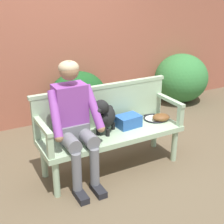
# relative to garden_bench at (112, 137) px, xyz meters

# --- Properties ---
(ground_plane) EXTENTS (40.00, 40.00, 0.00)m
(ground_plane) POSITION_rel_garden_bench_xyz_m (0.00, 0.00, -0.41)
(ground_plane) COLOR brown
(brick_garden_fence) EXTENTS (8.00, 0.30, 2.21)m
(brick_garden_fence) POSITION_rel_garden_bench_xyz_m (0.00, 1.83, 0.69)
(brick_garden_fence) COLOR #9E5642
(brick_garden_fence) RESTS_ON ground
(hedge_bush_far_left) EXTENTS (0.99, 0.95, 0.89)m
(hedge_bush_far_left) POSITION_rel_garden_bench_xyz_m (2.23, 1.45, 0.03)
(hedge_bush_far_left) COLOR #337538
(hedge_bush_far_left) RESTS_ON ground
(hedge_bush_far_right) EXTENTS (0.94, 0.64, 0.82)m
(hedge_bush_far_right) POSITION_rel_garden_bench_xyz_m (0.18, 1.46, -0.00)
(hedge_bush_far_right) COLOR #194C1E
(hedge_bush_far_right) RESTS_ON ground
(garden_bench) EXTENTS (1.68, 0.54, 0.47)m
(garden_bench) POSITION_rel_garden_bench_xyz_m (0.00, 0.00, 0.00)
(garden_bench) COLOR #9EB793
(garden_bench) RESTS_ON ground
(bench_backrest) EXTENTS (1.72, 0.06, 0.50)m
(bench_backrest) POSITION_rel_garden_bench_xyz_m (0.00, 0.24, 0.31)
(bench_backrest) COLOR #9EB793
(bench_backrest) RESTS_ON garden_bench
(bench_armrest_left_end) EXTENTS (0.06, 0.54, 0.28)m
(bench_armrest_left_end) POSITION_rel_garden_bench_xyz_m (-0.80, -0.09, 0.26)
(bench_armrest_left_end) COLOR #9EB793
(bench_armrest_left_end) RESTS_ON garden_bench
(bench_armrest_right_end) EXTENTS (0.06, 0.54, 0.28)m
(bench_armrest_right_end) POSITION_rel_garden_bench_xyz_m (0.80, -0.09, 0.26)
(bench_armrest_right_end) COLOR #9EB793
(bench_armrest_right_end) RESTS_ON garden_bench
(person_seated) EXTENTS (0.56, 0.67, 1.34)m
(person_seated) POSITION_rel_garden_bench_xyz_m (-0.46, -0.02, 0.33)
(person_seated) COLOR black
(person_seated) RESTS_ON ground
(dog_on_bench) EXTENTS (0.39, 0.38, 0.44)m
(dog_on_bench) POSITION_rel_garden_bench_xyz_m (-0.09, 0.02, 0.28)
(dog_on_bench) COLOR black
(dog_on_bench) RESTS_ON garden_bench
(tennis_racket) EXTENTS (0.38, 0.58, 0.03)m
(tennis_racket) POSITION_rel_garden_bench_xyz_m (0.64, 0.10, 0.07)
(tennis_racket) COLOR black
(tennis_racket) RESTS_ON garden_bench
(baseball_glove) EXTENTS (0.26, 0.22, 0.09)m
(baseball_glove) POSITION_rel_garden_bench_xyz_m (0.69, 0.00, 0.11)
(baseball_glove) COLOR brown
(baseball_glove) RESTS_ON garden_bench
(sports_bag) EXTENTS (0.29, 0.22, 0.14)m
(sports_bag) POSITION_rel_garden_bench_xyz_m (0.24, 0.05, 0.13)
(sports_bag) COLOR #2856A3
(sports_bag) RESTS_ON garden_bench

